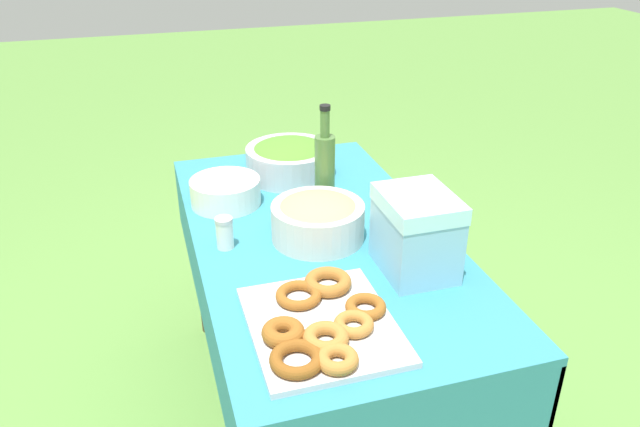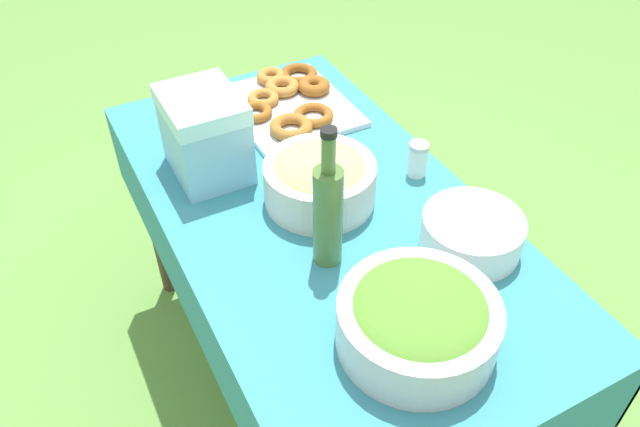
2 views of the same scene
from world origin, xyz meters
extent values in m
plane|color=#609342|center=(0.00, 0.00, 0.00)|extent=(14.00, 14.00, 0.00)
cube|color=teal|center=(0.00, 0.00, 0.73)|extent=(1.36, 0.72, 0.02)
cube|color=teal|center=(0.00, -0.35, 0.61)|extent=(1.36, 0.01, 0.22)
cube|color=teal|center=(0.00, 0.35, 0.61)|extent=(1.36, 0.01, 0.22)
cube|color=teal|center=(0.67, 0.00, 0.61)|extent=(0.01, 0.72, 0.22)
cylinder|color=#473828|center=(0.62, -0.30, 0.36)|extent=(0.05, 0.05, 0.72)
cylinder|color=#473828|center=(0.62, 0.30, 0.36)|extent=(0.05, 0.05, 0.72)
cylinder|color=silver|center=(-0.43, 0.02, 0.80)|extent=(0.31, 0.31, 0.10)
ellipsoid|color=#51892D|center=(-0.43, 0.02, 0.84)|extent=(0.27, 0.27, 0.07)
cylinder|color=silver|center=(0.02, -0.01, 0.80)|extent=(0.27, 0.27, 0.11)
ellipsoid|color=tan|center=(0.02, -0.01, 0.84)|extent=(0.23, 0.23, 0.07)
cube|color=silver|center=(0.43, -0.12, 0.75)|extent=(0.38, 0.33, 0.02)
torus|color=#B27533|center=(0.50, -0.13, 0.78)|extent=(0.14, 0.14, 0.03)
torus|color=#93561E|center=(0.42, -0.01, 0.77)|extent=(0.12, 0.12, 0.03)
torus|color=#B27533|center=(0.57, -0.13, 0.78)|extent=(0.11, 0.11, 0.03)
torus|color=#B27533|center=(0.47, -0.06, 0.77)|extent=(0.11, 0.11, 0.03)
torus|color=brown|center=(0.55, -0.21, 0.77)|extent=(0.16, 0.16, 0.03)
torus|color=#93561E|center=(0.33, -0.15, 0.77)|extent=(0.14, 0.14, 0.03)
torus|color=#93561E|center=(0.46, -0.22, 0.78)|extent=(0.12, 0.12, 0.04)
torus|color=#A36628|center=(0.30, -0.06, 0.78)|extent=(0.17, 0.17, 0.03)
cylinder|color=white|center=(-0.28, -0.23, 0.75)|extent=(0.22, 0.22, 0.01)
cylinder|color=white|center=(-0.28, -0.23, 0.76)|extent=(0.22, 0.22, 0.01)
cylinder|color=white|center=(-0.28, -0.23, 0.77)|extent=(0.22, 0.22, 0.01)
cylinder|color=white|center=(-0.28, -0.23, 0.79)|extent=(0.22, 0.22, 0.01)
cylinder|color=white|center=(-0.28, -0.23, 0.80)|extent=(0.22, 0.22, 0.01)
cylinder|color=white|center=(-0.28, -0.23, 0.81)|extent=(0.22, 0.22, 0.01)
cylinder|color=white|center=(-0.28, -0.23, 0.82)|extent=(0.22, 0.22, 0.01)
cylinder|color=#4C7238|center=(-0.16, 0.07, 0.86)|extent=(0.06, 0.06, 0.24)
cylinder|color=#4C7238|center=(-0.16, 0.07, 1.02)|extent=(0.03, 0.03, 0.08)
cylinder|color=black|center=(-0.16, 0.07, 1.07)|extent=(0.03, 0.03, 0.02)
cube|color=#8CC6E5|center=(0.26, 0.19, 0.83)|extent=(0.22, 0.17, 0.17)
cube|color=#BAF4FF|center=(0.26, 0.19, 0.94)|extent=(0.22, 0.18, 0.04)
cylinder|color=white|center=(0.00, -0.27, 0.79)|extent=(0.05, 0.05, 0.08)
cylinder|color=silver|center=(0.00, -0.27, 0.83)|extent=(0.05, 0.05, 0.01)
camera|label=1|loc=(1.53, -0.46, 1.64)|focal=35.00mm
camera|label=2|loc=(-1.00, 0.53, 1.72)|focal=35.00mm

